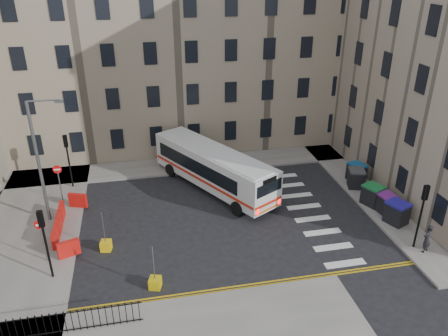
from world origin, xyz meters
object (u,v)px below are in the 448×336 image
object	(u,v)px
streetlamp	(38,161)
wheelie_bin_d	(356,178)
bus	(213,167)
wheelie_bin_e	(356,172)
pedestrian	(427,238)
wheelie_bin_b	(386,203)
bollard_yellow	(106,246)
wheelie_bin_a	(397,213)
bollard_chevron	(155,283)
wheelie_bin_c	(373,195)

from	to	relation	value
streetlamp	wheelie_bin_d	size ratio (longest dim) A/B	5.25
bus	streetlamp	bearing A→B (deg)	162.32
wheelie_bin_e	pedestrian	bearing A→B (deg)	-104.43
wheelie_bin_b	bollard_yellow	distance (m)	18.28
wheelie_bin_e	pedestrian	size ratio (longest dim) A/B	0.80
wheelie_bin_a	bollard_chevron	xyz separation A→B (m)	(-15.60, -2.91, -0.58)
pedestrian	bollard_chevron	world-z (taller)	pedestrian
pedestrian	wheelie_bin_b	bearing A→B (deg)	-120.57
streetlamp	wheelie_bin_c	world-z (taller)	streetlamp
wheelie_bin_d	wheelie_bin_e	distance (m)	1.08
wheelie_bin_b	bollard_yellow	xyz separation A→B (m)	(-18.26, -0.38, -0.51)
bus	pedestrian	distance (m)	14.87
streetlamp	wheelie_bin_c	distance (m)	22.03
wheelie_bin_e	bollard_yellow	bearing A→B (deg)	-177.43
wheelie_bin_d	pedestrian	world-z (taller)	pedestrian
wheelie_bin_a	wheelie_bin_b	xyz separation A→B (m)	(0.02, 1.35, -0.07)
wheelie_bin_a	bollard_yellow	bearing A→B (deg)	154.13
wheelie_bin_b	wheelie_bin_e	bearing A→B (deg)	78.27
wheelie_bin_b	bollard_chevron	xyz separation A→B (m)	(-15.63, -4.26, -0.51)
streetlamp	wheelie_bin_d	world-z (taller)	streetlamp
streetlamp	wheelie_bin_a	xyz separation A→B (m)	(21.96, -4.90, -3.45)
bollard_yellow	bollard_chevron	xyz separation A→B (m)	(2.64, -3.88, 0.00)
wheelie_bin_d	bus	bearing A→B (deg)	-174.19
wheelie_bin_a	wheelie_bin_e	distance (m)	6.02
bus	wheelie_bin_c	distance (m)	11.38
bollard_yellow	bollard_chevron	bearing A→B (deg)	-55.80
wheelie_bin_e	wheelie_bin_c	bearing A→B (deg)	-112.16
wheelie_bin_b	pedestrian	xyz separation A→B (m)	(-0.06, -4.50, 0.24)
pedestrian	bollard_yellow	size ratio (longest dim) A/B	3.02
bus	wheelie_bin_c	xyz separation A→B (m)	(10.28, -4.78, -0.90)
pedestrian	bollard_chevron	bearing A→B (deg)	-30.76
bus	wheelie_bin_d	xyz separation A→B (m)	(10.36, -2.18, -0.91)
wheelie_bin_e	bollard_chevron	world-z (taller)	wheelie_bin_e
wheelie_bin_e	bollard_yellow	distance (m)	19.17
streetlamp	bollard_yellow	distance (m)	6.75
wheelie_bin_c	wheelie_bin_e	size ratio (longest dim) A/B	1.12
bus	wheelie_bin_e	xyz separation A→B (m)	(10.87, -1.23, -0.93)
bus	bollard_yellow	distance (m)	9.98
bus	wheelie_bin_e	size ratio (longest dim) A/B	7.61
wheelie_bin_b	bollard_yellow	bearing A→B (deg)	172.16
bollard_yellow	bollard_chevron	size ratio (longest dim) A/B	1.00
wheelie_bin_d	pedestrian	size ratio (longest dim) A/B	0.86
streetlamp	wheelie_bin_e	size ratio (longest dim) A/B	5.61
streetlamp	bus	world-z (taller)	streetlamp
wheelie_bin_a	bollard_yellow	size ratio (longest dim) A/B	2.77
wheelie_bin_c	pedestrian	bearing A→B (deg)	-110.71
bus	wheelie_bin_d	bearing A→B (deg)	-41.29
bollard_chevron	wheelie_bin_b	bearing A→B (deg)	15.25
wheelie_bin_a	pedestrian	distance (m)	3.16
wheelie_bin_e	bollard_yellow	size ratio (longest dim) A/B	2.42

